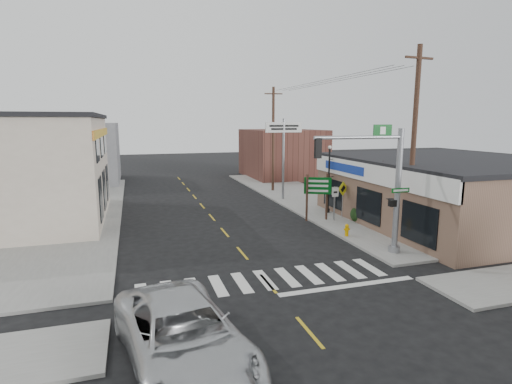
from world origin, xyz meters
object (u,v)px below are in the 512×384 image
object	(u,v)px
utility_pole_far	(273,138)
traffic_signal_pole	(385,178)
suv	(182,335)
lamp_post	(330,174)
utility_pole_near	(414,143)
bare_tree	(394,166)
fire_hydrant	(347,229)
guide_sign	(317,191)
dance_center_sign	(284,139)

from	to	relation	value
utility_pole_far	traffic_signal_pole	bearing A→B (deg)	-85.80
suv	lamp_post	xyz separation A→B (m)	(12.18, 15.04, 2.03)
lamp_post	utility_pole_near	bearing A→B (deg)	-97.15
suv	bare_tree	distance (m)	17.54
bare_tree	fire_hydrant	bearing A→B (deg)	-165.91
guide_sign	bare_tree	distance (m)	4.98
guide_sign	lamp_post	xyz separation A→B (m)	(1.85, 1.88, 0.80)
utility_pole_near	lamp_post	bearing A→B (deg)	94.40
guide_sign	dance_center_sign	xyz separation A→B (m)	(0.58, 7.69, 3.05)
traffic_signal_pole	guide_sign	distance (m)	7.23
guide_sign	utility_pole_far	world-z (taller)	utility_pole_far
suv	traffic_signal_pole	distance (m)	12.49
suv	utility_pole_far	bearing A→B (deg)	55.83
dance_center_sign	bare_tree	world-z (taller)	dance_center_sign
traffic_signal_pole	dance_center_sign	xyz separation A→B (m)	(0.46, 14.70, 1.29)
dance_center_sign	utility_pole_near	bearing A→B (deg)	-80.01
traffic_signal_pole	utility_pole_near	world-z (taller)	utility_pole_near
suv	fire_hydrant	distance (m)	13.94
dance_center_sign	traffic_signal_pole	bearing A→B (deg)	-92.38
utility_pole_near	utility_pole_far	xyz separation A→B (m)	(-1.83, 17.13, -0.41)
suv	traffic_signal_pole	world-z (taller)	traffic_signal_pole
guide_sign	suv	bearing A→B (deg)	-103.31
utility_pole_near	fire_hydrant	bearing A→B (deg)	149.79
fire_hydrant	lamp_post	xyz separation A→B (m)	(1.82, 5.72, 2.39)
dance_center_sign	suv	bearing A→B (deg)	-118.22
fire_hydrant	bare_tree	distance (m)	5.01
fire_hydrant	dance_center_sign	xyz separation A→B (m)	(0.56, 11.53, 4.65)
bare_tree	traffic_signal_pole	bearing A→B (deg)	-130.48
fire_hydrant	utility_pole_far	bearing A→B (deg)	85.84
suv	dance_center_sign	bearing A→B (deg)	52.87
guide_sign	lamp_post	bearing A→B (deg)	70.37
traffic_signal_pole	lamp_post	bearing A→B (deg)	80.58
guide_sign	dance_center_sign	distance (m)	8.29
suv	guide_sign	bearing A→B (deg)	42.36
lamp_post	dance_center_sign	world-z (taller)	dance_center_sign
dance_center_sign	bare_tree	xyz separation A→B (m)	(3.01, -10.63, -1.25)
suv	fire_hydrant	size ratio (longest dim) A/B	8.94
fire_hydrant	utility_pole_near	distance (m)	5.91
dance_center_sign	utility_pole_near	xyz separation A→B (m)	(2.42, -12.94, 0.26)
lamp_post	utility_pole_near	distance (m)	7.66
traffic_signal_pole	fire_hydrant	size ratio (longest dim) A/B	8.96
guide_sign	dance_center_sign	size ratio (longest dim) A/B	0.46
dance_center_sign	utility_pole_far	size ratio (longest dim) A/B	0.70
suv	guide_sign	size ratio (longest dim) A/B	2.03
bare_tree	utility_pole_near	bearing A→B (deg)	-104.39
bare_tree	dance_center_sign	bearing A→B (deg)	105.81
guide_sign	fire_hydrant	size ratio (longest dim) A/B	4.40
utility_pole_near	suv	bearing A→B (deg)	-154.10
lamp_post	bare_tree	bearing A→B (deg)	-86.43
dance_center_sign	bare_tree	distance (m)	11.12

